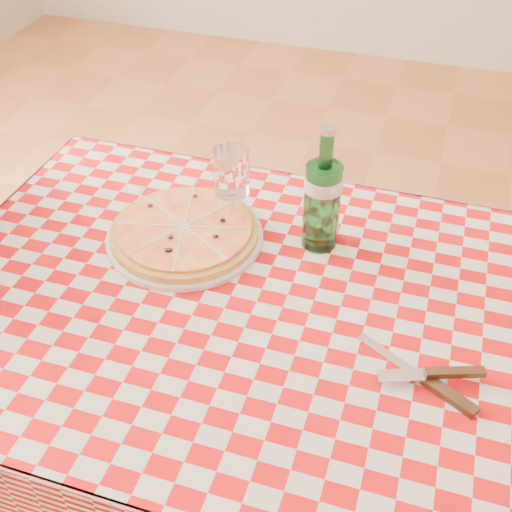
{
  "coord_description": "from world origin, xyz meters",
  "views": [
    {
      "loc": [
        0.26,
        -0.83,
        1.62
      ],
      "look_at": [
        -0.02,
        0.06,
        0.82
      ],
      "focal_mm": 45.0,
      "sensor_mm": 36.0,
      "label": 1
    }
  ],
  "objects_px": {
    "dining_table": "(256,336)",
    "pizza_plate": "(185,231)",
    "wine_glass": "(232,190)",
    "water_bottle": "(323,189)"
  },
  "relations": [
    {
      "from": "dining_table",
      "to": "pizza_plate",
      "type": "height_order",
      "value": "pizza_plate"
    },
    {
      "from": "dining_table",
      "to": "pizza_plate",
      "type": "relative_size",
      "value": 3.6
    },
    {
      "from": "dining_table",
      "to": "wine_glass",
      "type": "bearing_deg",
      "value": 120.1
    },
    {
      "from": "wine_glass",
      "to": "water_bottle",
      "type": "bearing_deg",
      "value": 0.41
    },
    {
      "from": "pizza_plate",
      "to": "water_bottle",
      "type": "height_order",
      "value": "water_bottle"
    },
    {
      "from": "pizza_plate",
      "to": "wine_glass",
      "type": "bearing_deg",
      "value": 41.16
    },
    {
      "from": "wine_glass",
      "to": "pizza_plate",
      "type": "bearing_deg",
      "value": -138.84
    },
    {
      "from": "water_bottle",
      "to": "wine_glass",
      "type": "relative_size",
      "value": 1.45
    },
    {
      "from": "dining_table",
      "to": "wine_glass",
      "type": "xyz_separation_m",
      "value": [
        -0.12,
        0.21,
        0.19
      ]
    },
    {
      "from": "dining_table",
      "to": "water_bottle",
      "type": "relative_size",
      "value": 4.35
    }
  ]
}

